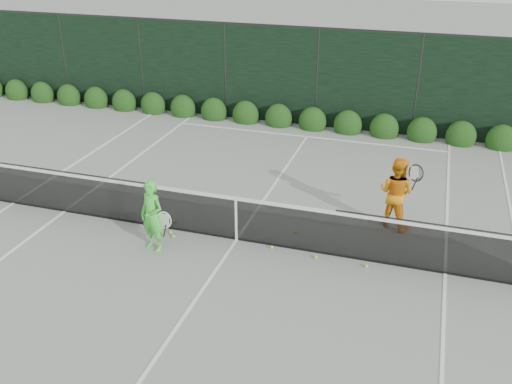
% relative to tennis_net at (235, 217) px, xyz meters
% --- Properties ---
extents(ground, '(80.00, 80.00, 0.00)m').
position_rel_tennis_net_xyz_m(ground, '(0.02, 0.00, -0.53)').
color(ground, gray).
rests_on(ground, ground).
extents(tennis_net, '(12.90, 0.10, 1.07)m').
position_rel_tennis_net_xyz_m(tennis_net, '(0.00, 0.00, 0.00)').
color(tennis_net, black).
rests_on(tennis_net, ground).
extents(player_woman, '(0.66, 0.50, 1.47)m').
position_rel_tennis_net_xyz_m(player_woman, '(-1.42, -0.81, 0.20)').
color(player_woman, '#49D93F').
rests_on(player_woman, ground).
extents(player_man, '(0.96, 0.83, 1.57)m').
position_rel_tennis_net_xyz_m(player_man, '(3.02, 1.57, 0.26)').
color(player_man, orange).
rests_on(player_man, ground).
extents(court_lines, '(11.03, 23.83, 0.01)m').
position_rel_tennis_net_xyz_m(court_lines, '(0.02, 0.00, -0.53)').
color(court_lines, white).
rests_on(court_lines, ground).
extents(windscreen_fence, '(32.00, 21.07, 3.06)m').
position_rel_tennis_net_xyz_m(windscreen_fence, '(0.02, -2.71, 0.98)').
color(windscreen_fence, black).
rests_on(windscreen_fence, ground).
extents(hedge_row, '(31.66, 0.65, 0.94)m').
position_rel_tennis_net_xyz_m(hedge_row, '(0.02, 7.15, -0.30)').
color(hedge_row, '#17370F').
rests_on(hedge_row, ground).
extents(tennis_balls, '(4.28, 1.00, 0.07)m').
position_rel_tennis_net_xyz_m(tennis_balls, '(0.32, -0.03, -0.50)').
color(tennis_balls, '#BAEE35').
rests_on(tennis_balls, ground).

